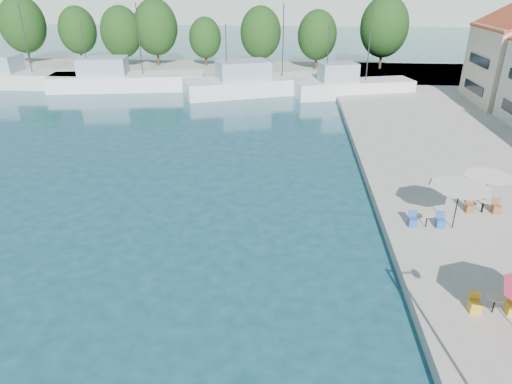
# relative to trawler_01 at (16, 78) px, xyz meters

# --- Properties ---
(quay_far) EXTENTS (90.00, 16.00, 0.60)m
(quay_far) POSITION_rel_trawler_01_xyz_m (25.20, 9.72, -0.77)
(quay_far) COLOR #A8A298
(quay_far) RESTS_ON ground
(trawler_01) EXTENTS (17.59, 4.80, 10.20)m
(trawler_01) POSITION_rel_trawler_01_xyz_m (0.00, 0.00, 0.00)
(trawler_01) COLOR silver
(trawler_01) RESTS_ON ground
(trawler_02) EXTENTS (18.91, 7.66, 10.20)m
(trawler_02) POSITION_rel_trawler_01_xyz_m (13.84, -0.40, -0.00)
(trawler_02) COLOR white
(trawler_02) RESTS_ON ground
(trawler_03) EXTENTS (19.67, 11.66, 10.20)m
(trawler_03) POSITION_rel_trawler_01_xyz_m (30.77, -1.12, -0.00)
(trawler_03) COLOR white
(trawler_03) RESTS_ON ground
(trawler_04) EXTENTS (13.90, 6.84, 10.20)m
(trawler_04) POSITION_rel_trawler_01_xyz_m (40.91, -2.20, 0.00)
(trawler_04) COLOR white
(trawler_04) RESTS_ON ground
(tree_01) EXTENTS (6.48, 6.48, 9.59)m
(tree_01) POSITION_rel_trawler_01_xyz_m (-5.54, 13.34, 5.07)
(tree_01) COLOR #3F2B19
(tree_01) RESTS_ON quay_far
(tree_02) EXTENTS (5.50, 5.50, 8.13)m
(tree_02) POSITION_rel_trawler_01_xyz_m (2.16, 14.46, 4.23)
(tree_02) COLOR #3F2B19
(tree_02) RESTS_ON quay_far
(tree_03) EXTENTS (5.66, 5.66, 8.37)m
(tree_03) POSITION_rel_trawler_01_xyz_m (9.95, 11.17, 4.36)
(tree_03) COLOR #3F2B19
(tree_03) RESTS_ON quay_far
(tree_04) EXTENTS (6.24, 6.24, 9.23)m
(tree_04) POSITION_rel_trawler_01_xyz_m (14.47, 12.89, 4.86)
(tree_04) COLOR #3F2B19
(tree_04) RESTS_ON quay_far
(tree_05) EXTENTS (4.61, 4.61, 6.82)m
(tree_05) POSITION_rel_trawler_01_xyz_m (21.54, 13.17, 3.46)
(tree_05) COLOR #3F2B19
(tree_05) RESTS_ON quay_far
(tree_06) EXTENTS (5.66, 5.66, 8.38)m
(tree_06) POSITION_rel_trawler_01_xyz_m (29.63, 11.72, 4.37)
(tree_06) COLOR #3F2B19
(tree_06) RESTS_ON quay_far
(tree_07) EXTENTS (5.37, 5.37, 7.95)m
(tree_07) POSITION_rel_trawler_01_xyz_m (37.47, 11.56, 4.12)
(tree_07) COLOR #3F2B19
(tree_07) RESTS_ON quay_far
(tree_08) EXTENTS (6.59, 6.59, 9.75)m
(tree_08) POSITION_rel_trawler_01_xyz_m (46.65, 12.80, 5.16)
(tree_08) COLOR #3F2B19
(tree_08) RESTS_ON quay_far
(umbrella_white) EXTENTS (3.03, 3.03, 2.31)m
(umbrella_white) POSITION_rel_trawler_01_xyz_m (42.64, -33.59, 1.59)
(umbrella_white) COLOR black
(umbrella_white) RESTS_ON quay_right
(umbrella_cream) EXTENTS (2.63, 2.63, 2.17)m
(umbrella_cream) POSITION_rel_trawler_01_xyz_m (44.78, -31.67, 1.45)
(umbrella_cream) COLOR black
(umbrella_cream) RESTS_ON quay_right
(cafe_table_01) EXTENTS (1.82, 0.70, 0.76)m
(cafe_table_01) POSITION_rel_trawler_01_xyz_m (42.12, -40.24, -0.18)
(cafe_table_01) COLOR black
(cafe_table_01) RESTS_ON quay_right
(cafe_table_02) EXTENTS (1.82, 0.70, 0.76)m
(cafe_table_02) POSITION_rel_trawler_01_xyz_m (41.30, -33.59, -0.18)
(cafe_table_02) COLOR black
(cafe_table_02) RESTS_ON quay_right
(cafe_table_03) EXTENTS (1.82, 0.70, 0.76)m
(cafe_table_03) POSITION_rel_trawler_01_xyz_m (44.80, -31.74, -0.18)
(cafe_table_03) COLOR black
(cafe_table_03) RESTS_ON quay_right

